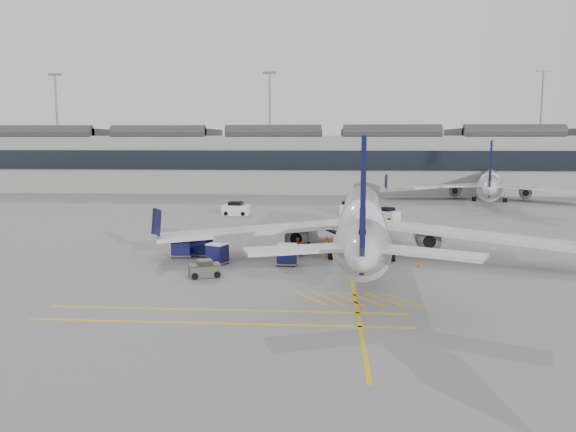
# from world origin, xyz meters

# --- Properties ---
(ground) EXTENTS (220.00, 220.00, 0.00)m
(ground) POSITION_xyz_m (0.00, 0.00, 0.00)
(ground) COLOR gray
(ground) RESTS_ON ground
(terminal) EXTENTS (200.00, 20.45, 12.40)m
(terminal) POSITION_xyz_m (0.00, 71.93, 6.14)
(terminal) COLOR #9E9E99
(terminal) RESTS_ON ground
(light_masts) EXTENTS (113.00, 0.60, 25.45)m
(light_masts) POSITION_xyz_m (-1.67, 86.00, 14.49)
(light_masts) COLOR slate
(light_masts) RESTS_ON ground
(apron_markings) EXTENTS (0.25, 60.00, 0.01)m
(apron_markings) POSITION_xyz_m (10.00, 10.00, 0.01)
(apron_markings) COLOR gold
(apron_markings) RESTS_ON ground
(airliner_main) EXTENTS (36.27, 39.72, 10.55)m
(airliner_main) POSITION_xyz_m (11.23, 6.65, 3.10)
(airliner_main) COLOR silver
(airliner_main) RESTS_ON ground
(airliner_far) EXTENTS (33.73, 37.37, 10.20)m
(airliner_far) POSITION_xyz_m (35.67, 54.16, 3.00)
(airliner_far) COLOR silver
(airliner_far) RESTS_ON ground
(belt_loader) EXTENTS (5.18, 2.00, 2.09)m
(belt_loader) POSITION_xyz_m (7.79, 11.66, 0.61)
(belt_loader) COLOR beige
(belt_loader) RESTS_ON ground
(baggage_cart_a) EXTENTS (2.04, 1.89, 1.72)m
(baggage_cart_a) POSITION_xyz_m (-0.99, 2.67, 0.92)
(baggage_cart_a) COLOR gray
(baggage_cart_a) RESTS_ON ground
(baggage_cart_b) EXTENTS (1.71, 1.42, 1.77)m
(baggage_cart_b) POSITION_xyz_m (4.83, 2.56, 0.95)
(baggage_cart_b) COLOR gray
(baggage_cart_b) RESTS_ON ground
(baggage_cart_c) EXTENTS (2.03, 1.87, 1.73)m
(baggage_cart_c) POSITION_xyz_m (-3.00, 5.81, 0.93)
(baggage_cart_c) COLOR gray
(baggage_cart_c) RESTS_ON ground
(baggage_cart_d) EXTENTS (1.88, 1.59, 1.88)m
(baggage_cart_d) POSITION_xyz_m (-4.68, 5.20, 1.01)
(baggage_cart_d) COLOR gray
(baggage_cart_d) RESTS_ON ground
(ramp_agent_a) EXTENTS (0.78, 0.83, 1.91)m
(ramp_agent_a) POSITION_xyz_m (8.14, 5.82, 0.96)
(ramp_agent_a) COLOR #FF640D
(ramp_agent_a) RESTS_ON ground
(ramp_agent_b) EXTENTS (0.85, 0.67, 1.72)m
(ramp_agent_b) POSITION_xyz_m (5.52, 6.09, 0.86)
(ramp_agent_b) COLOR #F7610D
(ramp_agent_b) RESTS_ON ground
(pushback_tug) EXTENTS (2.66, 2.13, 1.30)m
(pushback_tug) POSITION_xyz_m (-1.09, -1.81, 0.58)
(pushback_tug) COLOR #515245
(pushback_tug) RESTS_ON ground
(safety_cone_nose) EXTENTS (0.41, 0.41, 0.56)m
(safety_cone_nose) POSITION_xyz_m (10.15, 23.89, 0.28)
(safety_cone_nose) COLOR #F24C0A
(safety_cone_nose) RESTS_ON ground
(safety_cone_engine) EXTENTS (0.34, 0.34, 0.47)m
(safety_cone_engine) POSITION_xyz_m (15.72, 2.65, 0.24)
(safety_cone_engine) COLOR #F24C0A
(safety_cone_engine) RESTS_ON ground
(service_van_left) EXTENTS (3.75, 2.12, 1.85)m
(service_van_left) POSITION_xyz_m (-4.36, 33.01, 0.83)
(service_van_left) COLOR silver
(service_van_left) RESTS_ON ground
(service_van_mid) EXTENTS (2.70, 3.89, 1.82)m
(service_van_mid) POSITION_xyz_m (11.22, 35.19, 0.81)
(service_van_mid) COLOR silver
(service_van_mid) RESTS_ON ground
(service_van_right) EXTENTS (3.60, 3.54, 1.73)m
(service_van_right) POSITION_xyz_m (15.68, 28.96, 0.77)
(service_van_right) COLOR silver
(service_van_right) RESTS_ON ground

